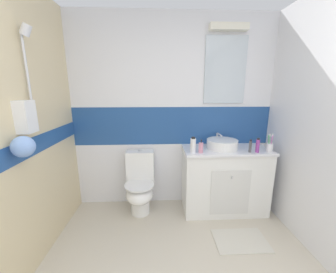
% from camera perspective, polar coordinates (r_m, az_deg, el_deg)
% --- Properties ---
extents(wall_back_tiled, '(3.20, 0.20, 2.50)m').
position_cam_1_polar(wall_back_tiled, '(2.70, 1.53, 6.59)').
color(wall_back_tiled, white).
rests_on(wall_back_tiled, ground_plane).
extents(vanity_cabinet, '(1.08, 0.51, 0.85)m').
position_cam_1_polar(vanity_cabinet, '(2.78, 15.64, -11.68)').
color(vanity_cabinet, white).
rests_on(vanity_cabinet, ground_plane).
extents(sink_basin, '(0.38, 0.43, 0.16)m').
position_cam_1_polar(sink_basin, '(2.61, 15.11, -1.97)').
color(sink_basin, white).
rests_on(sink_basin, vanity_cabinet).
extents(toilet, '(0.37, 0.50, 0.80)m').
position_cam_1_polar(toilet, '(2.69, -7.97, -13.53)').
color(toilet, white).
rests_on(toilet, ground_plane).
extents(toothbrush_cup, '(0.07, 0.07, 0.22)m').
position_cam_1_polar(toothbrush_cup, '(2.67, 26.92, -2.71)').
color(toothbrush_cup, white).
rests_on(toothbrush_cup, vanity_cabinet).
extents(soap_dispenser, '(0.05, 0.05, 0.16)m').
position_cam_1_polar(soap_dispenser, '(2.37, 9.33, -3.13)').
color(soap_dispenser, pink).
rests_on(soap_dispenser, vanity_cabinet).
extents(deodorant_spray_can, '(0.04, 0.04, 0.17)m').
position_cam_1_polar(deodorant_spray_can, '(2.58, 24.14, -2.38)').
color(deodorant_spray_can, '#993F99').
rests_on(deodorant_spray_can, vanity_cabinet).
extents(toothpaste_tube_upright, '(0.03, 0.03, 0.16)m').
position_cam_1_polar(toothpaste_tube_upright, '(2.55, 22.35, -2.58)').
color(toothpaste_tube_upright, '#4C4C51').
rests_on(toothpaste_tube_upright, vanity_cabinet).
extents(shampoo_bottle_tall, '(0.06, 0.06, 0.19)m').
position_cam_1_polar(shampoo_bottle_tall, '(2.36, 7.15, -2.48)').
color(shampoo_bottle_tall, white).
rests_on(shampoo_bottle_tall, vanity_cabinet).
extents(bath_mat, '(0.55, 0.36, 0.01)m').
position_cam_1_polar(bath_mat, '(2.53, 19.90, -26.05)').
color(bath_mat, beige).
rests_on(bath_mat, ground_plane).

